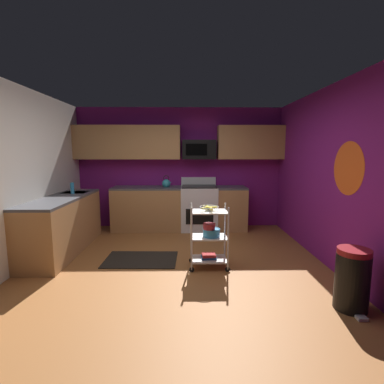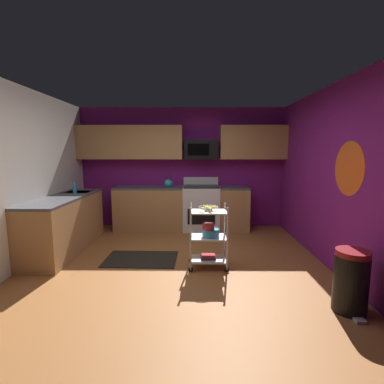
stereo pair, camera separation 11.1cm
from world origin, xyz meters
name	(u,v)px [view 1 (the left image)]	position (x,y,z in m)	size (l,w,h in m)	color
floor	(176,270)	(0.00, 0.00, -0.02)	(4.40, 4.80, 0.04)	#995B2D
wall_back	(180,168)	(0.00, 2.43, 1.30)	(4.52, 0.06, 2.60)	#751970
wall_left	(10,178)	(-2.23, 0.00, 1.30)	(0.06, 4.80, 2.60)	silver
wall_right	(337,178)	(2.23, 0.00, 1.30)	(0.06, 4.80, 2.60)	#751970
wall_flower_decal	(348,168)	(2.20, -0.30, 1.45)	(0.68, 0.68, 0.00)	#E5591E
counter_run	(137,214)	(-0.81, 1.54, 0.46)	(3.61, 2.65, 0.92)	#B27F4C
oven_range	(199,207)	(0.41, 2.10, 0.48)	(0.76, 0.65, 1.10)	white
upper_cabinets	(175,143)	(-0.09, 2.23, 1.85)	(4.40, 0.33, 0.70)	#B27F4C
microwave	(199,150)	(0.41, 2.21, 1.70)	(0.70, 0.39, 0.40)	black
rolling_cart	(209,237)	(0.47, 0.06, 0.45)	(0.57, 0.36, 0.91)	silver
fruit_bowl	(209,208)	(0.47, 0.06, 0.88)	(0.27, 0.27, 0.07)	silver
mixing_bowl_large	(211,232)	(0.51, 0.06, 0.52)	(0.25, 0.25, 0.11)	#338CBF
mixing_bowl_small	(209,226)	(0.47, 0.03, 0.62)	(0.18, 0.18, 0.08)	maroon
book_stack	(209,256)	(0.47, 0.06, 0.16)	(0.22, 0.17, 0.07)	#1E4C8C
kettle	(166,183)	(-0.28, 2.10, 1.00)	(0.21, 0.18, 0.26)	teal
dish_soap_bottle	(72,188)	(-1.87, 1.15, 1.02)	(0.06, 0.06, 0.20)	#2D8CBF
trash_can	(352,279)	(1.90, -1.06, 0.33)	(0.34, 0.42, 0.66)	black
floor_rug	(141,259)	(-0.56, 0.35, 0.01)	(1.10, 0.70, 0.01)	black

